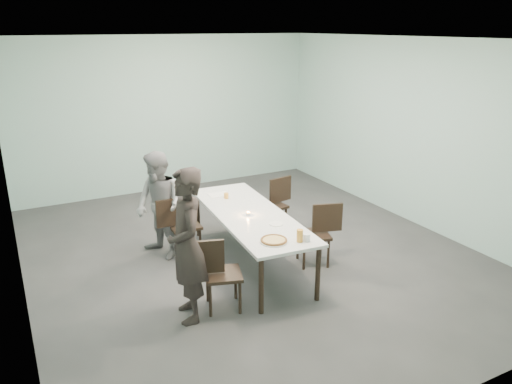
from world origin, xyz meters
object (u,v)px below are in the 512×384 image
chair_near_left (216,269)px  amber_tumbler (226,196)px  chair_far_left (179,222)px  chair_far_right (275,201)px  diner_near (187,246)px  water_tumbler (307,238)px  pizza (274,240)px  table (250,217)px  diner_far (159,206)px  beer_glass (300,236)px  side_plate (276,224)px  chair_near_right (319,230)px  tealight (248,214)px

chair_near_left → amber_tumbler: chair_near_left is taller
chair_far_left → chair_far_right: same height
amber_tumbler → chair_far_left: bearing=178.4°
diner_near → water_tumbler: diner_near is taller
pizza → diner_near: bearing=174.8°
diner_near → pizza: diner_near is taller
table → chair_far_right: bearing=44.4°
diner_far → beer_glass: 2.21m
diner_far → amber_tumbler: size_ratio=19.12×
table → side_plate: (0.12, -0.51, 0.06)m
chair_near_right → chair_far_right: (0.05, 1.30, 0.00)m
pizza → amber_tumbler: bearing=85.0°
side_plate → diner_far: bearing=130.6°
chair_far_left → chair_near_right: (1.62, -1.15, 0.00)m
chair_far_left → pizza: size_ratio=2.56×
diner_near → water_tumbler: (1.39, -0.26, -0.09)m
beer_glass → amber_tumbler: bearing=93.9°
side_plate → tealight: bearing=111.4°
pizza → table: bearing=79.8°
chair_far_left → table: bearing=-42.5°
table → chair_far_right: 1.27m
chair_near_left → beer_glass: (0.97, -0.25, 0.32)m
table → chair_far_left: 1.07m
side_plate → water_tumbler: water_tumbler is taller
amber_tumbler → tealight: bearing=-92.0°
chair_far_left → amber_tumbler: chair_far_left is taller
chair_near_left → pizza: chair_near_left is taller
chair_far_right → diner_near: 2.77m
diner_far → pizza: bearing=7.3°
beer_glass → amber_tumbler: 1.81m
pizza → tealight: 0.91m
table → beer_glass: bearing=-84.9°
table → diner_far: bearing=141.2°
side_plate → chair_far_right: bearing=60.7°
chair_near_right → chair_far_right: size_ratio=1.00×
diner_near → chair_near_right: bearing=111.2°
chair_near_left → chair_far_right: same height
chair_near_left → side_plate: (0.99, 0.34, 0.25)m
chair_near_right → pizza: chair_near_right is taller
amber_tumbler → side_plate: bearing=-83.0°
diner_near → pizza: 1.05m
beer_glass → amber_tumbler: (-0.12, 1.81, -0.03)m
chair_near_right → table: bearing=-8.7°
chair_far_left → water_tumbler: 2.10m
tealight → chair_near_right: bearing=-21.9°
chair_near_right → pizza: (-1.03, -0.54, 0.27)m
table → chair_far_left: chair_far_left is taller
diner_far → tealight: 1.29m
chair_near_left → beer_glass: beer_glass is taller
diner_near → amber_tumbler: 1.97m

